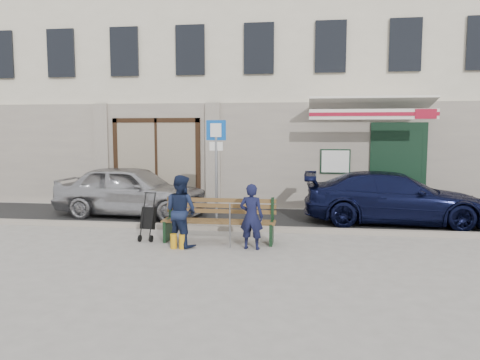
% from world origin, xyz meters
% --- Properties ---
extents(ground, '(80.00, 80.00, 0.00)m').
position_xyz_m(ground, '(0.00, 0.00, 0.00)').
color(ground, '#9E9991').
rests_on(ground, ground).
extents(asphalt_lane, '(60.00, 3.20, 0.01)m').
position_xyz_m(asphalt_lane, '(0.00, 3.10, 0.01)').
color(asphalt_lane, '#282828').
rests_on(asphalt_lane, ground).
extents(curb, '(60.00, 0.18, 0.12)m').
position_xyz_m(curb, '(0.00, 1.50, 0.06)').
color(curb, '#9E9384').
rests_on(curb, ground).
extents(building, '(20.00, 8.27, 10.00)m').
position_xyz_m(building, '(0.01, 8.45, 4.97)').
color(building, beige).
rests_on(building, ground).
extents(car_silver, '(4.31, 2.00, 1.43)m').
position_xyz_m(car_silver, '(-3.33, 3.01, 0.71)').
color(car_silver, '#A9A9AE').
rests_on(car_silver, ground).
extents(car_navy, '(4.57, 1.94, 1.31)m').
position_xyz_m(car_navy, '(3.66, 2.95, 0.66)').
color(car_navy, black).
rests_on(car_navy, ground).
extents(parking_sign, '(0.48, 0.08, 2.61)m').
position_xyz_m(parking_sign, '(-0.74, 1.93, 1.75)').
color(parking_sign, gray).
rests_on(parking_sign, ground).
extents(bench, '(2.40, 1.17, 0.98)m').
position_xyz_m(bench, '(-0.43, 0.34, 0.46)').
color(bench, brown).
rests_on(bench, ground).
extents(man, '(0.52, 0.37, 1.32)m').
position_xyz_m(man, '(0.37, -0.15, 0.66)').
color(man, '#121533').
rests_on(man, ground).
extents(woman, '(0.89, 0.82, 1.47)m').
position_xyz_m(woman, '(-1.08, -0.12, 0.73)').
color(woman, '#151E3B').
rests_on(woman, ground).
extents(stroller, '(0.34, 0.45, 1.02)m').
position_xyz_m(stroller, '(-1.93, 0.33, 0.45)').
color(stroller, black).
rests_on(stroller, ground).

